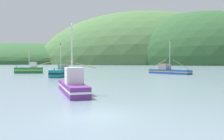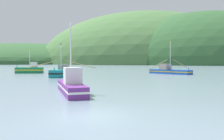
# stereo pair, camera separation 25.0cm
# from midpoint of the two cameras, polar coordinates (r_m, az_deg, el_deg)

# --- Properties ---
(ground_plane) EXTENTS (600.00, 600.00, 0.00)m
(ground_plane) POSITION_cam_midpoint_polar(r_m,az_deg,el_deg) (13.00, -5.01, -10.94)
(ground_plane) COLOR slate
(hill_far_left) EXTENTS (151.76, 121.41, 83.42)m
(hill_far_left) POSITION_cam_midpoint_polar(r_m,az_deg,el_deg) (206.80, 21.59, 1.32)
(hill_far_left) COLOR #2D562D
(hill_far_left) RESTS_ON ground
(hill_mid_left) EXTENTS (202.40, 161.92, 96.87)m
(hill_mid_left) POSITION_cam_midpoint_polar(r_m,az_deg,el_deg) (231.20, 8.45, 1.54)
(hill_mid_left) COLOR #47703D
(hill_mid_left) RESTS_ON ground
(hill_far_center) EXTENTS (213.50, 170.80, 41.24)m
(hill_far_center) POSITION_cam_midpoint_polar(r_m,az_deg,el_deg) (265.88, -20.15, 1.52)
(hill_far_center) COLOR #2D562D
(hill_far_center) RESTS_ON ground
(fishing_boat_blue) EXTENTS (12.54, 9.30, 7.22)m
(fishing_boat_blue) POSITION_cam_midpoint_polar(r_m,az_deg,el_deg) (54.04, 13.45, -0.19)
(fishing_boat_blue) COLOR #19479E
(fishing_boat_blue) RESTS_ON ground
(fishing_boat_purple) EXTENTS (3.10, 8.61, 6.40)m
(fishing_boat_purple) POSITION_cam_midpoint_polar(r_m,az_deg,el_deg) (21.75, -9.85, -3.72)
(fishing_boat_purple) COLOR #6B2D84
(fishing_boat_purple) RESTS_ON ground
(fishing_boat_teal) EXTENTS (12.63, 7.29, 6.04)m
(fishing_boat_teal) POSITION_cam_midpoint_polar(r_m,az_deg,el_deg) (44.17, -12.31, -0.54)
(fishing_boat_teal) COLOR #147F84
(fishing_boat_teal) RESTS_ON ground
(fishing_boat_green) EXTENTS (6.24, 2.20, 5.82)m
(fishing_boat_green) POSITION_cam_midpoint_polar(r_m,az_deg,el_deg) (58.36, -19.50, 0.08)
(fishing_boat_green) COLOR #197A47
(fishing_boat_green) RESTS_ON ground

